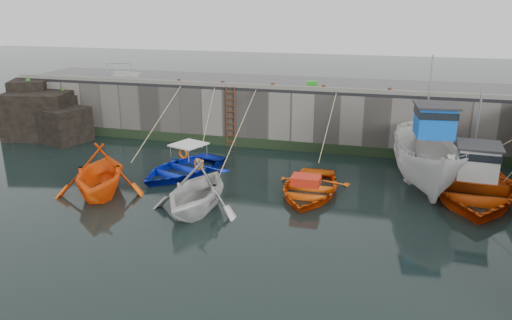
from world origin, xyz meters
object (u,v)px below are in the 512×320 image
(ladder, at_px, (231,117))
(bollard_c, at_px, (273,86))
(bollard_e, at_px, (390,91))
(boat_near_blacktrim, at_px, (197,210))
(bollard_b, at_px, (223,84))
(bollard_d, at_px, (324,88))
(boat_near_blue, at_px, (182,173))
(boat_near_navy, at_px, (309,193))
(boat_far_orange, at_px, (472,186))
(fish_crate, at_px, (312,84))
(bollard_a, at_px, (179,82))
(boat_near_white, at_px, (102,193))
(boat_far_white, at_px, (428,160))

(ladder, xyz_separation_m, bollard_c, (2.20, 0.34, 1.71))
(ladder, distance_m, bollard_e, 8.19)
(bollard_c, height_order, bollard_e, same)
(boat_near_blacktrim, height_order, bollard_b, bollard_b)
(bollard_d, bearing_deg, boat_near_blacktrim, -110.93)
(ladder, relative_size, boat_near_blacktrim, 0.76)
(boat_near_blacktrim, distance_m, bollard_b, 9.59)
(boat_near_blue, distance_m, boat_near_navy, 6.02)
(boat_far_orange, distance_m, fish_crate, 9.91)
(boat_near_blacktrim, bearing_deg, boat_near_blue, 122.85)
(bollard_a, bearing_deg, boat_near_navy, -36.42)
(boat_near_white, relative_size, bollard_a, 15.82)
(bollard_b, bearing_deg, boat_near_blue, -92.94)
(bollard_b, bearing_deg, boat_far_white, -20.24)
(boat_far_white, bearing_deg, boat_near_blue, -178.96)
(boat_near_blue, height_order, fish_crate, fish_crate)
(bollard_e, bearing_deg, boat_near_blue, -149.64)
(fish_crate, relative_size, bollard_c, 1.96)
(boat_near_blue, xyz_separation_m, bollard_a, (-2.24, 5.13, 3.30))
(bollard_c, bearing_deg, bollard_a, 180.00)
(boat_near_blacktrim, height_order, boat_near_navy, boat_near_blacktrim)
(boat_far_orange, bearing_deg, ladder, 163.14)
(bollard_e, bearing_deg, boat_far_white, -64.91)
(bollard_d, bearing_deg, boat_near_navy, -86.34)
(boat_near_white, relative_size, boat_far_orange, 0.64)
(boat_near_white, relative_size, bollard_c, 15.82)
(ladder, distance_m, fish_crate, 4.62)
(boat_far_orange, relative_size, bollard_a, 24.67)
(ladder, distance_m, boat_far_white, 10.38)
(boat_near_white, height_order, bollard_e, bollard_e)
(bollard_b, xyz_separation_m, bollard_d, (5.30, 0.00, 0.00))
(boat_near_navy, bearing_deg, bollard_e, 65.55)
(fish_crate, height_order, bollard_d, bollard_d)
(fish_crate, height_order, bollard_b, bollard_b)
(boat_far_white, relative_size, bollard_a, 25.35)
(boat_near_navy, height_order, bollard_a, bollard_a)
(fish_crate, xyz_separation_m, bollard_e, (3.98, -1.19, 0.00))
(ladder, bearing_deg, bollard_d, 4.00)
(boat_near_navy, distance_m, boat_far_orange, 6.48)
(ladder, distance_m, bollard_a, 3.47)
(boat_near_blue, relative_size, bollard_c, 16.62)
(bollard_b, xyz_separation_m, bollard_e, (8.50, 0.00, 0.00))
(boat_near_blue, xyz_separation_m, boat_near_blacktrim, (2.20, -3.66, 0.00))
(boat_near_blue, height_order, bollard_b, bollard_b)
(boat_near_blacktrim, bearing_deg, boat_far_white, 32.86)
(bollard_b, bearing_deg, ladder, -33.86)
(boat_near_white, xyz_separation_m, bollard_d, (7.76, 8.23, 3.30))
(boat_near_blacktrim, height_order, bollard_d, bollard_d)
(boat_near_blue, distance_m, fish_crate, 8.59)
(boat_near_navy, distance_m, boat_far_white, 5.23)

